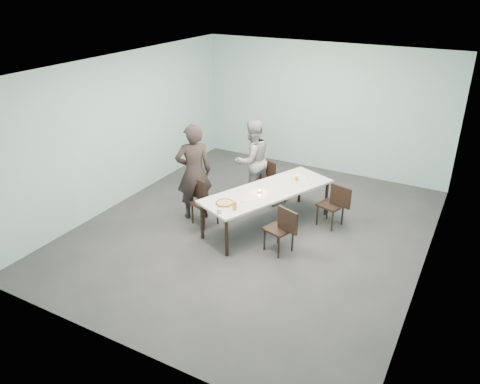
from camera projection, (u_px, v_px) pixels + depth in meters
The scene contains 16 objects.
ground at pixel (254, 229), 8.80m from camera, with size 7.00×7.00×0.00m, color #333335.
room_shell at pixel (255, 126), 7.94m from camera, with size 6.02×7.02×3.01m.
table at pixel (268, 193), 8.63m from camera, with size 1.86×2.74×0.75m.
chair_near_left at pixel (202, 199), 8.85m from camera, with size 0.65×0.53×0.87m.
chair_far_left at pixel (272, 178), 9.72m from camera, with size 0.65×0.55×0.87m.
chair_near_right at pixel (282, 227), 7.87m from camera, with size 0.65×0.54×0.87m.
chair_far_right at pixel (335, 203), 8.69m from camera, with size 0.65×0.51×0.87m.
diner_near at pixel (194, 172), 8.88m from camera, with size 0.69×0.45×1.89m, color black.
diner_far at pixel (252, 160), 9.71m from camera, with size 0.83×0.64×1.70m, color gray.
pizza at pixel (225, 203), 8.08m from camera, with size 0.34×0.34×0.04m.
side_plate at pixel (245, 200), 8.22m from camera, with size 0.18×0.18×0.01m, color white.
beer_glass at pixel (235, 206), 7.85m from camera, with size 0.08×0.08×0.15m, color orange.
water_tumbler at pixel (219, 211), 7.75m from camera, with size 0.08×0.08×0.09m, color silver.
tealight at pixel (260, 191), 8.51m from camera, with size 0.06×0.06×0.05m.
amber_tumbler at pixel (297, 179), 8.99m from camera, with size 0.07×0.07×0.08m, color orange.
menu at pixel (299, 177), 9.15m from camera, with size 0.30×0.22×0.01m, color silver.
Camera 1 is at (3.45, -6.85, 4.38)m, focal length 35.00 mm.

